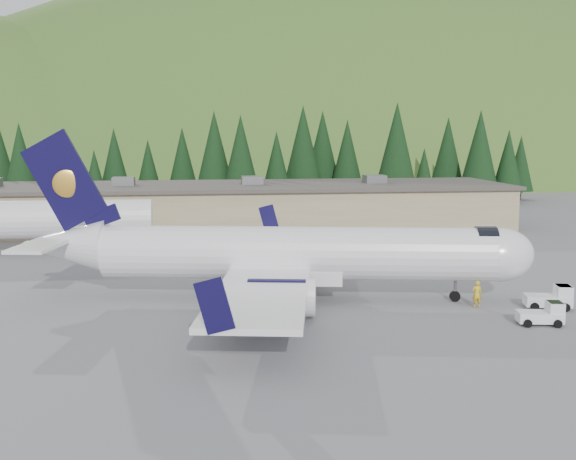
{
  "coord_description": "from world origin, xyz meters",
  "views": [
    {
      "loc": [
        -7.28,
        -47.72,
        11.5
      ],
      "look_at": [
        0.0,
        6.0,
        4.0
      ],
      "focal_mm": 45.0,
      "sensor_mm": 36.0,
      "label": 1
    }
  ],
  "objects_px": {
    "second_airliner": "(0,219)",
    "ramp_worker": "(477,294)",
    "airliner": "(285,255)",
    "terminal_building": "(210,206)",
    "baggage_tug_a": "(544,314)",
    "baggage_tug_b": "(552,298)"
  },
  "relations": [
    {
      "from": "second_airliner",
      "to": "ramp_worker",
      "type": "height_order",
      "value": "second_airliner"
    },
    {
      "from": "airliner",
      "to": "terminal_building",
      "type": "height_order",
      "value": "airliner"
    },
    {
      "from": "second_airliner",
      "to": "terminal_building",
      "type": "relative_size",
      "value": 0.39
    },
    {
      "from": "second_airliner",
      "to": "baggage_tug_a",
      "type": "distance_m",
      "value": 48.98
    },
    {
      "from": "terminal_building",
      "to": "ramp_worker",
      "type": "xyz_separation_m",
      "value": [
        16.21,
        -41.61,
        -1.75
      ]
    },
    {
      "from": "second_airliner",
      "to": "ramp_worker",
      "type": "relative_size",
      "value": 15.72
    },
    {
      "from": "baggage_tug_a",
      "to": "baggage_tug_b",
      "type": "distance_m",
      "value": 4.39
    },
    {
      "from": "airliner",
      "to": "terminal_building",
      "type": "relative_size",
      "value": 0.49
    },
    {
      "from": "airliner",
      "to": "second_airliner",
      "type": "distance_m",
      "value": 32.37
    },
    {
      "from": "baggage_tug_b",
      "to": "ramp_worker",
      "type": "xyz_separation_m",
      "value": [
        -4.7,
        1.02,
        0.18
      ]
    },
    {
      "from": "second_airliner",
      "to": "ramp_worker",
      "type": "xyz_separation_m",
      "value": [
        36.12,
        -25.61,
        -2.45
      ]
    },
    {
      "from": "second_airliner",
      "to": "baggage_tug_a",
      "type": "height_order",
      "value": "second_airliner"
    },
    {
      "from": "baggage_tug_b",
      "to": "terminal_building",
      "type": "height_order",
      "value": "terminal_building"
    },
    {
      "from": "baggage_tug_b",
      "to": "baggage_tug_a",
      "type": "bearing_deg",
      "value": -109.95
    },
    {
      "from": "second_airliner",
      "to": "terminal_building",
      "type": "distance_m",
      "value": 25.55
    },
    {
      "from": "baggage_tug_b",
      "to": "ramp_worker",
      "type": "height_order",
      "value": "ramp_worker"
    },
    {
      "from": "airliner",
      "to": "second_airliner",
      "type": "relative_size",
      "value": 1.27
    },
    {
      "from": "airliner",
      "to": "second_airliner",
      "type": "bearing_deg",
      "value": 148.29
    },
    {
      "from": "terminal_building",
      "to": "airliner",
      "type": "bearing_deg",
      "value": -83.95
    },
    {
      "from": "airliner",
      "to": "second_airliner",
      "type": "xyz_separation_m",
      "value": [
        -23.92,
        21.81,
        0.23
      ]
    },
    {
      "from": "airliner",
      "to": "baggage_tug_b",
      "type": "distance_m",
      "value": 17.74
    },
    {
      "from": "airliner",
      "to": "ramp_worker",
      "type": "distance_m",
      "value": 12.97
    }
  ]
}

